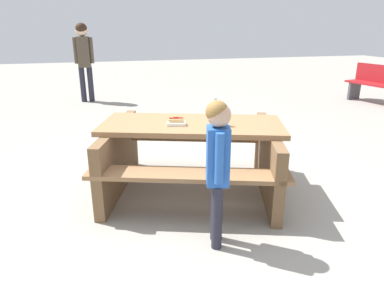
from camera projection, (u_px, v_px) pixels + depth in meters
name	position (u px, v px, depth m)	size (l,w,h in m)	color
ground_plane	(192.00, 190.00, 3.69)	(30.00, 30.00, 0.00)	gray
picnic_table	(192.00, 151.00, 3.55)	(2.16, 1.91, 0.75)	olive
soda_bottle	(215.00, 112.00, 3.33)	(0.08, 0.08, 0.27)	silver
hotdog_tray	(176.00, 122.00, 3.35)	(0.20, 0.14, 0.08)	white
child_in_coat	(218.00, 156.00, 2.55)	(0.20, 0.28, 1.17)	#262633
park_bench_mid	(380.00, 84.00, 7.72)	(0.67, 1.55, 0.85)	maroon
bystander_adult	(84.00, 52.00, 7.73)	(0.43, 0.28, 1.75)	#262633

